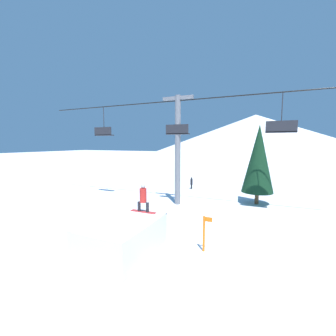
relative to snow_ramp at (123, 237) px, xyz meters
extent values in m
plane|color=white|center=(0.74, -0.86, -0.72)|extent=(220.00, 220.00, 0.00)
cone|color=silver|center=(0.74, 82.43, 6.85)|extent=(82.76, 82.76, 15.14)
cube|color=white|center=(0.00, 0.00, 0.00)|extent=(2.56, 3.58, 1.44)
cube|color=silver|center=(0.00, 1.74, 0.69)|extent=(2.56, 0.10, 0.06)
cube|color=#B22D2D|center=(0.18, 1.45, 0.73)|extent=(1.32, 0.26, 0.03)
cylinder|color=black|center=(-0.05, 1.45, 0.98)|extent=(0.15, 0.15, 0.45)
cylinder|color=black|center=(0.41, 1.45, 0.98)|extent=(0.15, 0.15, 0.45)
cylinder|color=red|center=(0.18, 1.45, 1.54)|extent=(0.34, 0.34, 0.68)
sphere|color=#B2B2B7|center=(0.18, 1.45, 1.99)|extent=(0.21, 0.21, 0.21)
cylinder|color=slate|center=(-0.76, 8.30, 3.43)|extent=(0.43, 0.43, 8.31)
cube|color=slate|center=(-0.76, 8.30, 7.39)|extent=(2.40, 0.24, 0.24)
cylinder|color=black|center=(-0.76, 8.30, 7.19)|extent=(24.73, 0.08, 0.08)
cylinder|color=#28282D|center=(-7.77, 8.30, 5.96)|extent=(0.06, 0.06, 2.46)
cube|color=#232328|center=(-7.77, 8.30, 4.73)|extent=(1.80, 0.44, 0.08)
cube|color=#232328|center=(-7.77, 8.12, 5.08)|extent=(1.80, 0.08, 0.70)
cylinder|color=#28282D|center=(-0.76, 8.30, 5.96)|extent=(0.06, 0.06, 2.46)
cube|color=#232328|center=(-0.76, 8.30, 4.73)|extent=(1.80, 0.44, 0.08)
cube|color=#232328|center=(-0.76, 8.12, 5.08)|extent=(1.80, 0.08, 0.70)
cylinder|color=#28282D|center=(6.25, 8.30, 5.96)|extent=(0.06, 0.06, 2.46)
cube|color=#232328|center=(6.25, 8.30, 4.73)|extent=(1.80, 0.44, 0.08)
cube|color=#232328|center=(6.25, 8.12, 5.08)|extent=(1.80, 0.08, 0.70)
cylinder|color=#4C3823|center=(4.91, 10.87, -0.25)|extent=(0.30, 0.30, 0.94)
cone|color=black|center=(4.91, 10.87, 2.86)|extent=(2.38, 2.38, 5.26)
cylinder|color=orange|center=(3.17, 1.57, 0.08)|extent=(0.10, 0.10, 1.60)
cube|color=orange|center=(3.35, 1.57, 0.76)|extent=(0.36, 0.02, 0.20)
cylinder|color=black|center=(-1.56, 14.26, -0.50)|extent=(0.17, 0.17, 0.45)
cylinder|color=black|center=(-1.56, 14.26, 0.03)|extent=(0.24, 0.24, 0.60)
sphere|color=#232328|center=(-1.56, 14.26, 0.42)|extent=(0.18, 0.18, 0.18)
camera|label=1|loc=(5.59, -7.71, 4.04)|focal=24.00mm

